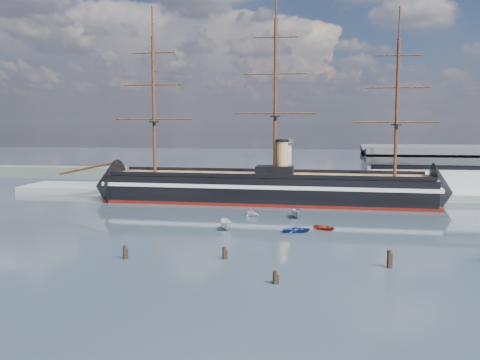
# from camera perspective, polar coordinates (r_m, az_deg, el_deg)

# --- Properties ---
(ground) EXTENTS (600.00, 600.00, 0.00)m
(ground) POSITION_cam_1_polar(r_m,az_deg,el_deg) (128.38, 2.52, -3.78)
(ground) COLOR #202831
(ground) RESTS_ON ground
(quay) EXTENTS (180.00, 18.00, 2.00)m
(quay) POSITION_cam_1_polar(r_m,az_deg,el_deg) (163.39, 7.22, -1.64)
(quay) COLOR slate
(quay) RESTS_ON ground
(warehouse) EXTENTS (63.00, 21.00, 11.60)m
(warehouse) POSITION_cam_1_polar(r_m,az_deg,el_deg) (172.71, 23.42, 0.98)
(warehouse) COLOR #B7BABC
(warehouse) RESTS_ON ground
(quay_tower) EXTENTS (5.00, 5.00, 15.00)m
(quay_tower) POSITION_cam_1_polar(r_m,az_deg,el_deg) (159.58, 4.74, 1.72)
(quay_tower) COLOR silver
(quay_tower) RESTS_ON ground
(warship) EXTENTS (113.18, 19.72, 53.94)m
(warship) POSITION_cam_1_polar(r_m,az_deg,el_deg) (147.70, 2.27, -0.86)
(warship) COLOR black
(warship) RESTS_ON ground
(motorboat_a) EXTENTS (7.18, 4.17, 2.71)m
(motorboat_a) POSITION_cam_1_polar(r_m,az_deg,el_deg) (111.62, -1.47, -5.32)
(motorboat_a) COLOR silver
(motorboat_a) RESTS_ON ground
(motorboat_b) EXTENTS (2.24, 3.80, 1.66)m
(motorboat_b) POSITION_cam_1_polar(r_m,az_deg,el_deg) (109.50, 6.08, -5.59)
(motorboat_b) COLOR navy
(motorboat_b) RESTS_ON ground
(motorboat_c) EXTENTS (6.75, 3.24, 2.60)m
(motorboat_c) POSITION_cam_1_polar(r_m,az_deg,el_deg) (125.54, 6.05, -4.05)
(motorboat_c) COLOR gray
(motorboat_c) RESTS_ON ground
(motorboat_d) EXTENTS (6.52, 6.19, 2.30)m
(motorboat_d) POSITION_cam_1_polar(r_m,az_deg,el_deg) (126.65, 1.23, -3.92)
(motorboat_d) COLOR silver
(motorboat_d) RESTS_ON ground
(motorboat_e) EXTENTS (2.68, 3.20, 1.42)m
(motorboat_e) POSITION_cam_1_polar(r_m,az_deg,el_deg) (112.98, 9.01, -5.26)
(motorboat_e) COLOR maroon
(motorboat_e) RESTS_ON ground
(piling_near_left) EXTENTS (0.64, 0.64, 3.00)m
(piling_near_left) POSITION_cam_1_polar(r_m,az_deg,el_deg) (90.58, -12.18, -8.23)
(piling_near_left) COLOR black
(piling_near_left) RESTS_ON ground
(piling_near_mid) EXTENTS (0.64, 0.64, 2.58)m
(piling_near_mid) POSITION_cam_1_polar(r_m,az_deg,el_deg) (75.79, 3.75, -11.00)
(piling_near_mid) COLOR black
(piling_near_mid) RESTS_ON ground
(piling_near_right) EXTENTS (0.64, 0.64, 3.51)m
(piling_near_right) POSITION_cam_1_polar(r_m,az_deg,el_deg) (86.53, 15.58, -9.02)
(piling_near_right) COLOR black
(piling_near_right) RESTS_ON ground
(piling_extra) EXTENTS (0.64, 0.64, 2.78)m
(piling_extra) POSITION_cam_1_polar(r_m,az_deg,el_deg) (88.44, -1.69, -8.45)
(piling_extra) COLOR black
(piling_extra) RESTS_ON ground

